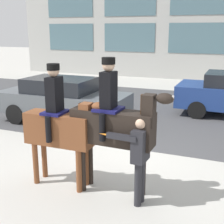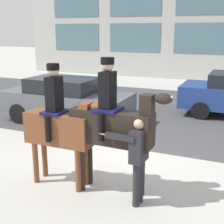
% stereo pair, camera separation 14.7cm
% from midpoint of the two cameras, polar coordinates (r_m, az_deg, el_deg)
% --- Properties ---
extents(ground_plane, '(80.00, 80.00, 0.00)m').
position_cam_midpoint_polar(ground_plane, '(7.86, 1.12, -7.86)').
color(ground_plane, '#B2AFA8').
extents(road_surface, '(24.50, 8.50, 0.01)m').
position_cam_midpoint_polar(road_surface, '(12.19, 9.23, 0.23)').
color(road_surface, '#444447').
rests_on(road_surface, ground_plane).
extents(mounted_horse_lead, '(1.76, 0.65, 2.42)m').
position_cam_midpoint_polar(mounted_horse_lead, '(6.12, -10.14, -2.47)').
color(mounted_horse_lead, brown).
rests_on(mounted_horse_lead, ground_plane).
extents(mounted_horse_companion, '(1.96, 0.65, 2.57)m').
position_cam_midpoint_polar(mounted_horse_companion, '(5.65, -0.34, -2.26)').
color(mounted_horse_companion, black).
rests_on(mounted_horse_companion, ground_plane).
extents(pedestrian_bystander, '(0.85, 0.43, 1.61)m').
position_cam_midpoint_polar(pedestrian_bystander, '(5.44, 4.23, -7.75)').
color(pedestrian_bystander, '#232328').
rests_on(pedestrian_bystander, ground_plane).
extents(street_car_near_lane, '(4.39, 1.77, 1.49)m').
position_cam_midpoint_polar(street_car_near_lane, '(10.54, -9.43, 2.32)').
color(street_car_near_lane, '#51565B').
rests_on(street_car_near_lane, ground_plane).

